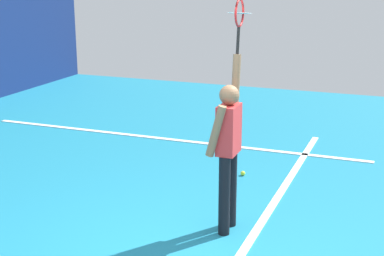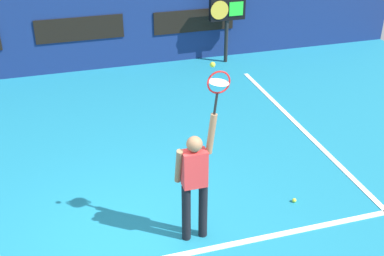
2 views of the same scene
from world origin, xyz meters
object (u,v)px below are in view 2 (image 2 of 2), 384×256
Objects in this scene: scoreboard_clock at (227,12)px; spare_ball at (294,200)px; tennis_player at (195,179)px; tennis_ball at (213,65)px; tennis_racket at (218,85)px.

scoreboard_clock is 6.49m from spare_ball.
tennis_ball is at bearing -14.56° from tennis_player.
tennis_racket reaches higher than scoreboard_clock.
tennis_racket is 7.14m from scoreboard_clock.
tennis_racket is at bearing 26.25° from tennis_ball.
tennis_ball reaches higher than tennis_racket.
tennis_player is at bearing 165.44° from tennis_ball.
spare_ball is at bearing 10.47° from tennis_player.
tennis_ball is 1.00× the size of spare_ball.
scoreboard_clock is 25.96× the size of spare_ball.
tennis_racket is 0.35× the size of scoreboard_clock.
tennis_racket reaches higher than tennis_player.
spare_ball is (1.79, 0.33, -0.98)m from tennis_player.
tennis_player reaches higher than scoreboard_clock.
tennis_ball is (-0.10, -0.05, 0.30)m from tennis_racket.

